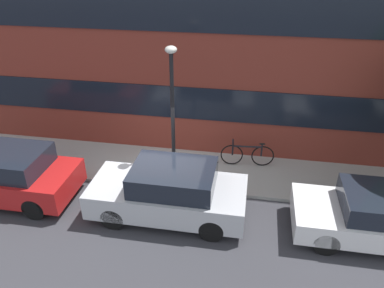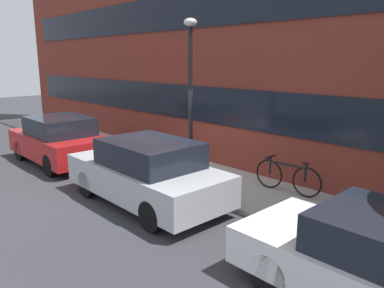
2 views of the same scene
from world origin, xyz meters
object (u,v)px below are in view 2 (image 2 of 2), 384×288
parked_car_red (59,140)px  parked_car_silver (147,172)px  lamp_post (190,83)px  fire_hydrant (87,138)px  bicycle (287,176)px

parked_car_red → parked_car_silver: size_ratio=0.94×
parked_car_red → parked_car_silver: bearing=-180.0°
parked_car_silver → lamp_post: size_ratio=1.01×
fire_hydrant → lamp_post: lamp_post is taller
parked_car_silver → bicycle: (1.94, 2.71, -0.22)m
fire_hydrant → bicycle: (7.56, 1.29, 0.05)m
parked_car_red → fire_hydrant: bearing=-56.2°
parked_car_silver → fire_hydrant: (-5.62, 1.42, -0.27)m
fire_hydrant → bicycle: bearing=9.7°
parked_car_silver → lamp_post: 2.49m
fire_hydrant → parked_car_red: bearing=-56.2°
parked_car_silver → fire_hydrant: parked_car_silver is taller
parked_car_red → bicycle: bearing=-157.8°
fire_hydrant → bicycle: 7.67m
fire_hydrant → lamp_post: 5.84m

